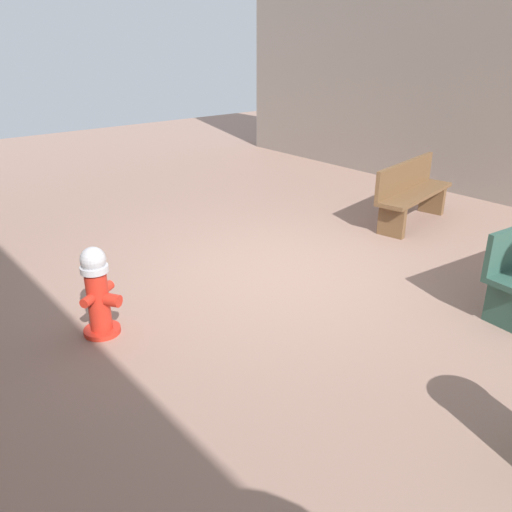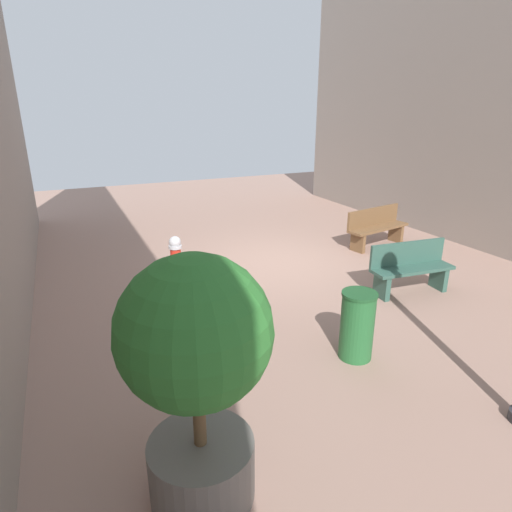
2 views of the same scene
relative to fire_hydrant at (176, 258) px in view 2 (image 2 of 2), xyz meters
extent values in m
plane|color=#9E7A6B|center=(-2.25, 0.03, -0.45)|extent=(23.40, 23.40, 0.00)
cylinder|color=red|center=(0.00, -0.01, -0.43)|extent=(0.35, 0.35, 0.05)
cylinder|color=red|center=(0.00, -0.01, -0.10)|extent=(0.21, 0.21, 0.61)
cylinder|color=silver|center=(0.00, -0.01, 0.23)|extent=(0.26, 0.26, 0.06)
sphere|color=silver|center=(0.00, -0.01, 0.33)|extent=(0.24, 0.24, 0.24)
cylinder|color=red|center=(-0.12, -0.08, -0.03)|extent=(0.16, 0.15, 0.09)
cylinder|color=red|center=(0.13, 0.07, -0.03)|extent=(0.16, 0.15, 0.09)
cylinder|color=red|center=(-0.08, 0.14, -0.07)|extent=(0.18, 0.18, 0.12)
cube|color=brown|center=(-5.79, -0.14, -0.23)|extent=(0.17, 0.41, 0.45)
cube|color=brown|center=(-4.38, 0.12, -0.23)|extent=(0.17, 0.41, 0.45)
cube|color=brown|center=(-5.09, -0.01, 0.03)|extent=(1.83, 0.75, 0.06)
cube|color=brown|center=(-5.05, -0.19, 0.28)|extent=(1.76, 0.38, 0.44)
cube|color=#33594C|center=(-4.41, 2.55, -0.23)|extent=(0.14, 0.40, 0.45)
cube|color=#33594C|center=(-3.15, 2.43, -0.23)|extent=(0.14, 0.40, 0.45)
cube|color=#33594C|center=(-3.78, 2.49, 0.03)|extent=(1.62, 0.60, 0.06)
cube|color=#33594C|center=(-3.80, 2.30, 0.28)|extent=(1.58, 0.22, 0.44)
cylinder|color=slate|center=(1.10, 5.05, -0.17)|extent=(0.94, 0.94, 0.57)
cylinder|color=brown|center=(1.10, 5.05, 0.47)|extent=(0.11, 0.11, 0.71)
sphere|color=#2D722D|center=(1.10, 5.05, 1.20)|extent=(1.25, 1.25, 1.25)
cylinder|color=#266633|center=(-1.51, 3.81, 0.01)|extent=(0.46, 0.46, 0.93)
cylinder|color=#1E5128|center=(-1.51, 3.81, 0.50)|extent=(0.48, 0.48, 0.04)
camera|label=1|loc=(1.67, 4.39, 2.24)|focal=36.79mm
camera|label=2|loc=(1.90, 7.91, 2.86)|focal=29.88mm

